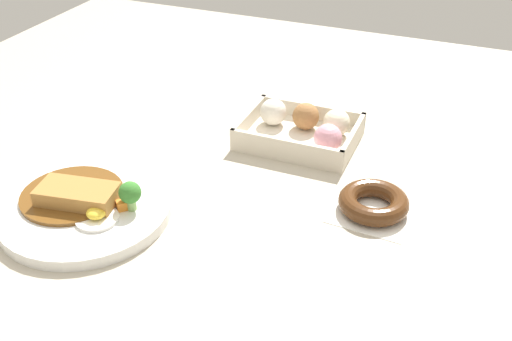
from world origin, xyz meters
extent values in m
plane|color=#B2A893|center=(0.00, 0.00, 0.00)|extent=(1.60, 1.60, 0.00)
cylinder|color=white|center=(0.16, 0.15, 0.01)|extent=(0.26, 0.26, 0.02)
cylinder|color=brown|center=(0.20, 0.14, 0.02)|extent=(0.16, 0.16, 0.01)
cube|color=#A87538|center=(0.17, 0.15, 0.04)|extent=(0.13, 0.08, 0.02)
cylinder|color=white|center=(0.13, 0.17, 0.02)|extent=(0.06, 0.06, 0.00)
ellipsoid|color=yellow|center=(0.13, 0.17, 0.03)|extent=(0.03, 0.03, 0.02)
cylinder|color=#8CB766|center=(0.09, 0.13, 0.03)|extent=(0.01, 0.01, 0.02)
sphere|color=#387A2D|center=(0.09, 0.13, 0.05)|extent=(0.03, 0.03, 0.03)
cube|color=orange|center=(0.11, 0.14, 0.03)|extent=(0.02, 0.02, 0.01)
cube|color=beige|center=(-0.06, -0.18, 0.01)|extent=(0.20, 0.15, 0.01)
cube|color=beige|center=(-0.16, -0.18, 0.03)|extent=(0.01, 0.15, 0.03)
cube|color=beige|center=(0.04, -0.18, 0.03)|extent=(0.01, 0.15, 0.03)
cube|color=beige|center=(-0.06, -0.26, 0.03)|extent=(0.20, 0.01, 0.03)
cube|color=beige|center=(-0.06, -0.11, 0.03)|extent=(0.20, 0.01, 0.03)
sphere|color=#EFE5C6|center=(-0.12, -0.21, 0.04)|extent=(0.05, 0.05, 0.05)
sphere|color=#9E6B3D|center=(-0.06, -0.21, 0.04)|extent=(0.05, 0.05, 0.05)
sphere|color=silver|center=(0.00, -0.21, 0.04)|extent=(0.05, 0.05, 0.05)
sphere|color=pink|center=(-0.12, -0.15, 0.04)|extent=(0.05, 0.05, 0.05)
cube|color=white|center=(-0.23, -0.02, 0.00)|extent=(0.13, 0.13, 0.00)
torus|color=#4C2B14|center=(-0.23, -0.02, 0.02)|extent=(0.11, 0.11, 0.03)
camera|label=1|loc=(-0.35, 0.73, 0.55)|focal=42.55mm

